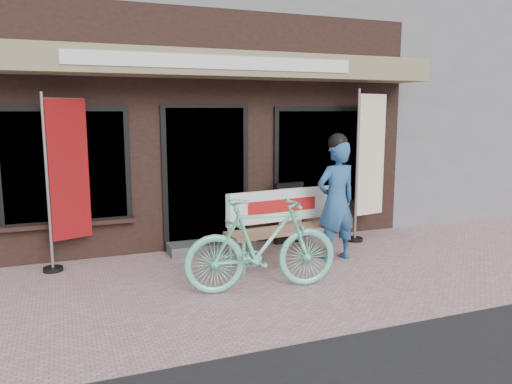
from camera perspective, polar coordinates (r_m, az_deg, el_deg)
name	(u,v)px	position (r m, az deg, el deg)	size (l,w,h in m)	color
ground	(252,289)	(6.09, -0.41, -10.99)	(70.00, 70.00, 0.00)	#C19496
storefront	(165,66)	(10.53, -10.42, 13.94)	(7.00, 6.77, 6.00)	black
neighbor_right_near	(471,85)	(15.13, 23.32, 11.16)	(10.00, 7.00, 5.60)	slate
bench	(286,219)	(7.08, 3.47, -3.16)	(1.88, 0.67, 1.00)	#6ED6B4
person	(336,198)	(7.11, 9.16, -0.73)	(0.66, 0.47, 1.80)	#29588F
bicycle	(262,245)	(5.89, 0.67, -6.03)	(0.52, 1.85, 1.11)	#6ED6B4
nobori_red	(65,179)	(7.06, -20.95, 1.36)	(0.69, 0.37, 2.35)	gray
nobori_cream	(368,163)	(8.31, 12.72, 3.22)	(0.73, 0.31, 2.45)	gray
menu_stand	(289,212)	(8.00, 3.79, -2.32)	(0.50, 0.14, 0.98)	black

